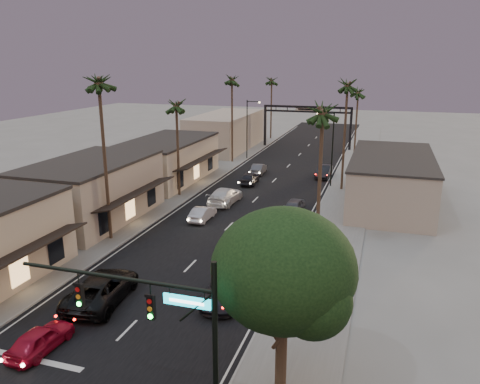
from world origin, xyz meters
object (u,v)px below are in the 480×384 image
Objects in this scene: traffic_signal at (168,321)px; streetlight_right at (330,143)px; palm_rc at (358,90)px; palm_lc at (176,102)px; oncoming_silver at (203,213)px; curbside_black at (264,258)px; palm_lb at (98,78)px; palm_ra at (323,107)px; corner_tree at (285,275)px; arch at (307,116)px; palm_far at (272,79)px; oncoming_pickup at (102,288)px; palm_ld at (232,77)px; streetlight_left at (249,125)px; palm_rb at (348,82)px; curbside_near at (224,291)px; oncoming_red at (40,339)px.

streetlight_right is at bearing 88.28° from traffic_signal.
palm_lc is at bearing -121.56° from palm_rc.
oncoming_silver is 12.01m from curbside_black.
palm_ra is at bearing 6.63° from palm_lb.
streetlight_right is 0.59× the size of palm_lb.
arch is (-9.48, 62.55, -0.45)m from corner_tree.
oncoming_pickup is (5.11, -65.50, -10.56)m from palm_far.
palm_lc is 19.10m from palm_ld.
arch is at bearing 75.80° from palm_lc.
traffic_signal is 1.51× the size of curbside_black.
curbside_black is at bearing -93.73° from streetlight_right.
streetlight_left is 36.93m from palm_lb.
palm_rb is 2.78× the size of curbside_near.
palm_ra is 1.08× the size of palm_rc.
curbside_black is (-3.29, -43.71, -9.65)m from palm_rc.
palm_lc is 32.86m from palm_rc.
streetlight_right is at bearing -95.05° from palm_rc.
corner_tree reaches higher than arch.
oncoming_silver is 0.79× the size of curbside_near.
curbside_black is at bearing -94.31° from palm_rc.
traffic_signal is 60.31m from palm_rc.
palm_rb is at bearing -127.16° from oncoming_silver.
palm_rc is (17.20, 28.00, 0.00)m from palm_lc.
palm_ra is 3.27× the size of oncoming_silver.
palm_lb is 1.07× the size of palm_ld.
streetlight_left is 1.42× the size of oncoming_pickup.
palm_ra reaches higher than palm_rc.
palm_far reaches higher than palm_rc.
palm_lc is (-1.68, -22.00, 5.14)m from streetlight_left.
oncoming_red is (-11.91, -57.00, -9.80)m from palm_rc.
palm_lc is (-15.52, -9.00, 5.14)m from streetlight_right.
palm_rb is (2.91, 40.00, 7.33)m from traffic_signal.
palm_far is (-17.78, 70.55, 5.46)m from corner_tree.
streetlight_right is 0.63× the size of palm_rb.
streetlight_left is 44.84m from curbside_near.
palm_rb is (17.20, 22.00, -0.97)m from palm_lb.
palm_rb is (1.68, -1.00, 7.09)m from streetlight_right.
palm_ra is (8.60, -46.00, 5.91)m from arch.
palm_lb is (-1.68, -36.00, 8.06)m from streetlight_left.
curbside_near is (11.09, -43.21, -4.62)m from streetlight_left.
palm_rb is (0.00, 20.00, 0.97)m from palm_ra.
curbside_near is at bearing -58.95° from palm_lc.
palm_lc reaches higher than oncoming_pickup.
palm_rc is at bearing 90.00° from palm_ra.
palm_rc reaches higher than oncoming_pickup.
curbside_near is (12.77, -7.21, -12.68)m from palm_lb.
palm_ld reaches higher than oncoming_pickup.
palm_rb reaches higher than palm_lc.
oncoming_silver is (-9.90, -16.01, -4.66)m from streetlight_right.
palm_rc is 50.36m from curbside_near.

